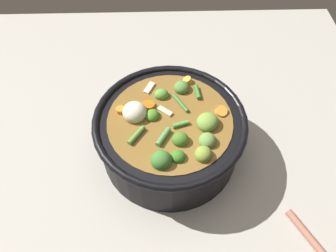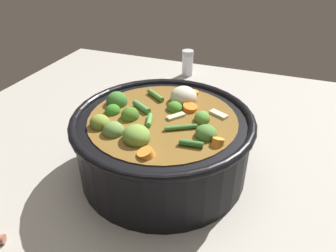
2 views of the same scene
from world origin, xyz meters
TOP-DOWN VIEW (x-y plane):
  - ground_plane at (0.00, 0.00)m, footprint 1.10×1.10m
  - cooking_pot at (0.00, -0.00)m, footprint 0.32×0.32m

SIDE VIEW (x-z plane):
  - ground_plane at x=0.00m, z-range 0.00..0.00m
  - cooking_pot at x=0.00m, z-range -0.01..0.14m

